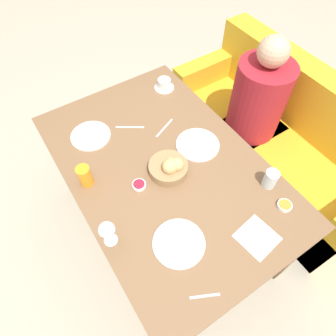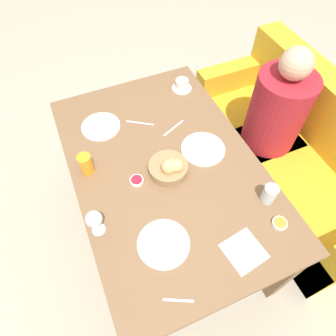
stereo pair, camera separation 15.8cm
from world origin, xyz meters
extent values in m
plane|color=#A89E89|center=(0.00, 0.00, 0.00)|extent=(10.00, 10.00, 0.00)
cube|color=brown|center=(0.00, 0.00, 0.76)|extent=(1.49, 0.98, 0.03)
cube|color=brown|center=(-0.70, -0.44, 0.37)|extent=(0.06, 0.06, 0.74)
cube|color=brown|center=(-0.70, 0.44, 0.37)|extent=(0.06, 0.06, 0.74)
cube|color=brown|center=(0.70, 0.44, 0.37)|extent=(0.06, 0.06, 0.74)
cube|color=gold|center=(-0.02, 0.99, 0.21)|extent=(1.71, 0.70, 0.41)
cube|color=gold|center=(-0.02, 1.24, 0.64)|extent=(1.71, 0.20, 0.45)
cube|color=gold|center=(-0.81, 0.99, 0.31)|extent=(0.14, 0.70, 0.61)
cube|color=#23232D|center=(-0.18, 0.89, 0.21)|extent=(0.36, 0.49, 0.41)
cylinder|color=#A31E28|center=(-0.18, 0.89, 0.68)|extent=(0.38, 0.38, 0.55)
sphere|color=tan|center=(-0.18, 0.89, 1.05)|extent=(0.19, 0.19, 0.19)
cylinder|color=#99754C|center=(0.04, 0.00, 0.80)|extent=(0.21, 0.21, 0.05)
sphere|color=tan|center=(0.05, 0.02, 0.85)|extent=(0.06, 0.06, 0.06)
sphere|color=tan|center=(0.07, 0.03, 0.85)|extent=(0.07, 0.07, 0.07)
sphere|color=tan|center=(0.07, -0.01, 0.86)|extent=(0.08, 0.08, 0.08)
sphere|color=tan|center=(0.05, 0.01, 0.85)|extent=(0.07, 0.07, 0.07)
cylinder|color=white|center=(-0.41, -0.24, 0.78)|extent=(0.23, 0.23, 0.01)
cylinder|color=white|center=(0.41, -0.18, 0.78)|extent=(0.24, 0.24, 0.01)
cylinder|color=white|center=(-0.02, 0.24, 0.78)|extent=(0.25, 0.25, 0.01)
cylinder|color=orange|center=(-0.13, -0.39, 0.84)|extent=(0.07, 0.07, 0.12)
cylinder|color=silver|center=(0.39, 0.39, 0.83)|extent=(0.07, 0.07, 0.10)
cylinder|color=silver|center=(0.22, -0.43, 0.78)|extent=(0.06, 0.06, 0.00)
cylinder|color=silver|center=(0.22, -0.43, 0.82)|extent=(0.01, 0.01, 0.07)
sphere|color=silver|center=(0.22, -0.43, 0.89)|extent=(0.08, 0.08, 0.08)
cylinder|color=white|center=(-0.54, 0.35, 0.78)|extent=(0.13, 0.13, 0.01)
cylinder|color=white|center=(-0.54, 0.35, 0.81)|extent=(0.08, 0.08, 0.06)
cylinder|color=white|center=(0.04, -0.18, 0.79)|extent=(0.07, 0.07, 0.02)
cylinder|color=#A3192D|center=(0.04, -0.18, 0.80)|extent=(0.06, 0.06, 0.00)
cylinder|color=white|center=(0.53, 0.36, 0.79)|extent=(0.07, 0.07, 0.02)
cylinder|color=#C67F28|center=(0.53, 0.36, 0.80)|extent=(0.06, 0.06, 0.00)
cube|color=#B7B7BC|center=(-0.23, 0.15, 0.78)|extent=(0.08, 0.16, 0.00)
cube|color=#B7B7BC|center=(-0.35, -0.02, 0.78)|extent=(0.10, 0.15, 0.00)
cube|color=#B7B7BC|center=(0.65, -0.22, 0.78)|extent=(0.07, 0.12, 0.00)
cube|color=silver|center=(0.58, 0.14, 0.78)|extent=(0.19, 0.19, 0.00)
camera|label=1|loc=(0.81, -0.50, 2.09)|focal=32.00mm
camera|label=2|loc=(0.88, -0.36, 2.09)|focal=32.00mm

